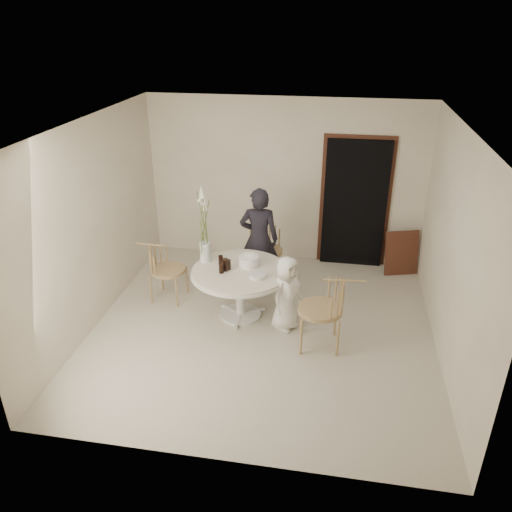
% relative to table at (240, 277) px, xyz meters
% --- Properties ---
extents(ground, '(4.50, 4.50, 0.00)m').
position_rel_table_xyz_m(ground, '(0.35, -0.25, -0.62)').
color(ground, beige).
rests_on(ground, ground).
extents(room_shell, '(4.50, 4.50, 4.50)m').
position_rel_table_xyz_m(room_shell, '(0.35, -0.25, 1.00)').
color(room_shell, silver).
rests_on(room_shell, ground).
extents(doorway, '(1.00, 0.10, 2.10)m').
position_rel_table_xyz_m(doorway, '(1.50, 1.94, 0.43)').
color(doorway, black).
rests_on(doorway, ground).
extents(door_trim, '(1.12, 0.03, 2.22)m').
position_rel_table_xyz_m(door_trim, '(1.50, 1.98, 0.49)').
color(door_trim, '#5B2B1F').
rests_on(door_trim, ground).
extents(table, '(1.33, 1.33, 0.73)m').
position_rel_table_xyz_m(table, '(0.00, 0.00, 0.00)').
color(table, silver).
rests_on(table, ground).
extents(picture_frame, '(0.57, 0.31, 0.72)m').
position_rel_table_xyz_m(picture_frame, '(2.30, 1.70, -0.26)').
color(picture_frame, '#5B2B1F').
rests_on(picture_frame, ground).
extents(chair_far, '(0.60, 0.63, 0.91)m').
position_rel_table_xyz_m(chair_far, '(0.14, 1.25, -0.03)').
color(chair_far, tan).
rests_on(chair_far, ground).
extents(chair_right, '(0.61, 0.57, 0.97)m').
position_rel_table_xyz_m(chair_right, '(1.24, -0.47, 0.01)').
color(chair_right, tan).
rests_on(chair_right, ground).
extents(chair_left, '(0.55, 0.51, 0.87)m').
position_rel_table_xyz_m(chair_left, '(-1.26, 0.31, -0.05)').
color(chair_left, tan).
rests_on(chair_left, ground).
extents(girl, '(0.60, 0.41, 1.59)m').
position_rel_table_xyz_m(girl, '(0.11, 0.89, 0.18)').
color(girl, black).
rests_on(girl, ground).
extents(boy, '(0.54, 0.61, 1.04)m').
position_rel_table_xyz_m(boy, '(0.65, -0.16, -0.09)').
color(boy, white).
rests_on(boy, ground).
extents(birthday_cake, '(0.28, 0.28, 0.18)m').
position_rel_table_xyz_m(birthday_cake, '(0.09, 0.15, 0.18)').
color(birthday_cake, white).
rests_on(birthday_cake, table).
extents(cola_tumbler_a, '(0.09, 0.09, 0.14)m').
position_rel_table_xyz_m(cola_tumbler_a, '(-0.15, -0.02, 0.18)').
color(cola_tumbler_a, black).
rests_on(cola_tumbler_a, table).
extents(cola_tumbler_b, '(0.07, 0.07, 0.14)m').
position_rel_table_xyz_m(cola_tumbler_b, '(-0.23, -0.12, 0.18)').
color(cola_tumbler_b, black).
rests_on(cola_tumbler_b, table).
extents(cola_tumbler_c, '(0.09, 0.09, 0.17)m').
position_rel_table_xyz_m(cola_tumbler_c, '(-0.19, -0.05, 0.20)').
color(cola_tumbler_c, black).
rests_on(cola_tumbler_c, table).
extents(cola_tumbler_d, '(0.08, 0.08, 0.14)m').
position_rel_table_xyz_m(cola_tumbler_d, '(-0.29, 0.11, 0.18)').
color(cola_tumbler_d, black).
rests_on(cola_tumbler_d, table).
extents(plate_stack, '(0.23, 0.23, 0.06)m').
position_rel_table_xyz_m(plate_stack, '(0.27, -0.17, 0.14)').
color(plate_stack, silver).
rests_on(plate_stack, table).
extents(flower_vase, '(0.15, 0.15, 1.12)m').
position_rel_table_xyz_m(flower_vase, '(-0.52, 0.17, 0.55)').
color(flower_vase, silver).
rests_on(flower_vase, table).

